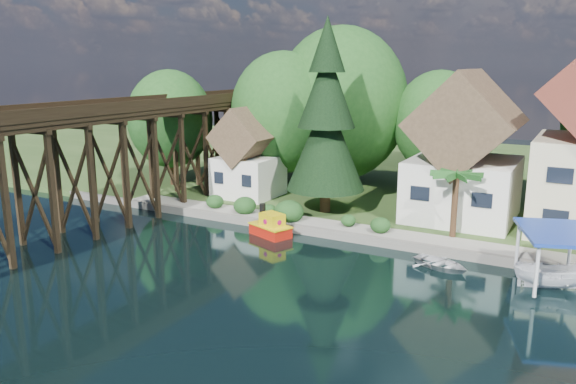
% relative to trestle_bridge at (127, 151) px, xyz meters
% --- Properties ---
extents(ground, '(140.00, 140.00, 0.00)m').
position_rel_trestle_bridge_xyz_m(ground, '(16.00, -5.17, -5.35)').
color(ground, black).
rests_on(ground, ground).
extents(bank, '(140.00, 52.00, 0.50)m').
position_rel_trestle_bridge_xyz_m(bank, '(16.00, 28.83, -5.10)').
color(bank, '#2B441B').
rests_on(bank, ground).
extents(seawall, '(60.00, 0.40, 0.62)m').
position_rel_trestle_bridge_xyz_m(seawall, '(20.00, 2.83, -5.04)').
color(seawall, slate).
rests_on(seawall, ground).
extents(promenade, '(50.00, 2.60, 0.06)m').
position_rel_trestle_bridge_xyz_m(promenade, '(22.00, 4.13, -4.82)').
color(promenade, gray).
rests_on(promenade, bank).
extents(trestle_bridge, '(4.12, 44.18, 9.30)m').
position_rel_trestle_bridge_xyz_m(trestle_bridge, '(0.00, 0.00, 0.00)').
color(trestle_bridge, black).
rests_on(trestle_bridge, ground).
extents(house_left, '(7.64, 8.64, 11.02)m').
position_rel_trestle_bridge_xyz_m(house_left, '(23.00, 10.83, -0.21)').
color(house_left, white).
rests_on(house_left, bank).
extents(shed, '(5.09, 5.40, 7.85)m').
position_rel_trestle_bridge_xyz_m(shed, '(5.00, 9.33, -1.52)').
color(shed, white).
rests_on(shed, bank).
extents(bg_trees, '(49.90, 13.30, 10.57)m').
position_rel_trestle_bridge_xyz_m(bg_trees, '(17.00, 16.08, 1.94)').
color(bg_trees, '#382314').
rests_on(bg_trees, bank).
extents(shrubs, '(15.76, 2.47, 1.70)m').
position_rel_trestle_bridge_xyz_m(shrubs, '(11.40, 4.09, -4.12)').
color(shrubs, '#1A4017').
rests_on(shrubs, bank).
extents(conifer, '(6.05, 6.05, 14.89)m').
position_rel_trestle_bridge_xyz_m(conifer, '(13.21, 7.58, 2.32)').
color(conifer, '#382314').
rests_on(conifer, bank).
extents(palm_tree, '(4.38, 4.38, 4.75)m').
position_rel_trestle_bridge_xyz_m(palm_tree, '(23.59, 5.52, -0.70)').
color(palm_tree, '#382314').
rests_on(palm_tree, bank).
extents(tugboat, '(3.45, 2.66, 2.22)m').
position_rel_trestle_bridge_xyz_m(tugboat, '(11.90, 1.34, -4.68)').
color(tugboat, red).
rests_on(tugboat, ground).
extents(boat_white_a, '(4.11, 3.55, 0.72)m').
position_rel_trestle_bridge_xyz_m(boat_white_a, '(24.04, 0.69, -4.99)').
color(boat_white_a, silver).
rests_on(boat_white_a, ground).
extents(boat_canopy, '(4.88, 5.88, 3.25)m').
position_rel_trestle_bridge_xyz_m(boat_canopy, '(30.06, 0.45, -3.96)').
color(boat_canopy, white).
rests_on(boat_canopy, ground).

